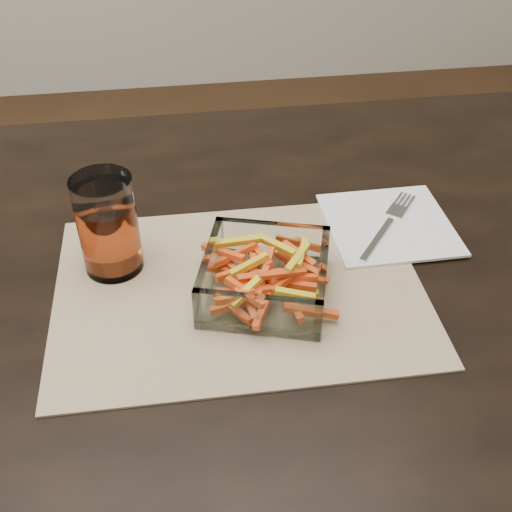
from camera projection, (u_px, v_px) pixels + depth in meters
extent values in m
cube|color=black|center=(134.00, 290.00, 0.81)|extent=(1.60, 0.90, 0.03)
cylinder|color=black|center=(483.00, 272.00, 1.42)|extent=(0.06, 0.06, 0.72)
cube|color=tan|center=(239.00, 288.00, 0.79)|extent=(0.45, 0.33, 0.00)
cube|color=white|center=(265.00, 290.00, 0.78)|extent=(0.18, 0.18, 0.01)
cube|color=white|center=(272.00, 241.00, 0.82)|extent=(0.14, 0.05, 0.06)
cube|color=white|center=(257.00, 315.00, 0.71)|extent=(0.14, 0.05, 0.06)
cube|color=white|center=(210.00, 270.00, 0.77)|extent=(0.05, 0.14, 0.06)
cube|color=white|center=(322.00, 281.00, 0.76)|extent=(0.05, 0.14, 0.06)
cylinder|color=white|center=(108.00, 225.00, 0.78)|extent=(0.07, 0.07, 0.13)
cylinder|color=#B73F1A|center=(110.00, 234.00, 0.79)|extent=(0.06, 0.06, 0.08)
cube|color=white|center=(389.00, 224.00, 0.89)|extent=(0.17, 0.17, 0.00)
cube|color=silver|center=(377.00, 239.00, 0.86)|extent=(0.07, 0.09, 0.00)
cube|color=silver|center=(397.00, 211.00, 0.91)|extent=(0.04, 0.04, 0.00)
cube|color=silver|center=(398.00, 198.00, 0.93)|extent=(0.02, 0.03, 0.00)
cube|color=silver|center=(402.00, 199.00, 0.93)|extent=(0.02, 0.03, 0.00)
cube|color=silver|center=(406.00, 201.00, 0.93)|extent=(0.02, 0.03, 0.00)
cube|color=silver|center=(411.00, 202.00, 0.92)|extent=(0.02, 0.03, 0.00)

